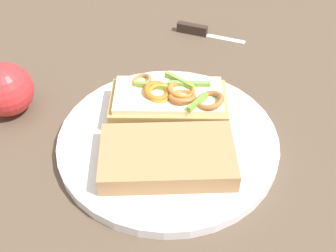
{
  "coord_description": "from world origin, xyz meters",
  "views": [
    {
      "loc": [
        0.09,
        -0.39,
        0.42
      ],
      "look_at": [
        0.0,
        0.0,
        0.03
      ],
      "focal_mm": 46.65,
      "sensor_mm": 36.0,
      "label": 1
    }
  ],
  "objects_px": {
    "plate": "(168,141)",
    "bread_slice_side": "(167,157)",
    "apple_2": "(6,89)",
    "sandwich": "(169,102)",
    "knife": "(199,31)"
  },
  "relations": [
    {
      "from": "plate",
      "to": "bread_slice_side",
      "type": "height_order",
      "value": "bread_slice_side"
    },
    {
      "from": "plate",
      "to": "bread_slice_side",
      "type": "xyz_separation_m",
      "value": [
        0.01,
        -0.05,
        0.02
      ]
    },
    {
      "from": "plate",
      "to": "sandwich",
      "type": "bearing_deg",
      "value": 100.55
    },
    {
      "from": "plate",
      "to": "bread_slice_side",
      "type": "distance_m",
      "value": 0.05
    },
    {
      "from": "sandwich",
      "to": "apple_2",
      "type": "height_order",
      "value": "apple_2"
    },
    {
      "from": "apple_2",
      "to": "knife",
      "type": "distance_m",
      "value": 0.35
    },
    {
      "from": "plate",
      "to": "knife",
      "type": "relative_size",
      "value": 2.33
    },
    {
      "from": "plate",
      "to": "apple_2",
      "type": "relative_size",
      "value": 3.79
    },
    {
      "from": "plate",
      "to": "apple_2",
      "type": "distance_m",
      "value": 0.24
    },
    {
      "from": "bread_slice_side",
      "to": "apple_2",
      "type": "distance_m",
      "value": 0.25
    },
    {
      "from": "sandwich",
      "to": "apple_2",
      "type": "distance_m",
      "value": 0.23
    },
    {
      "from": "plate",
      "to": "sandwich",
      "type": "height_order",
      "value": "sandwich"
    },
    {
      "from": "bread_slice_side",
      "to": "sandwich",
      "type": "bearing_deg",
      "value": 86.36
    },
    {
      "from": "plate",
      "to": "bread_slice_side",
      "type": "relative_size",
      "value": 1.78
    },
    {
      "from": "plate",
      "to": "apple_2",
      "type": "bearing_deg",
      "value": 175.79
    }
  ]
}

